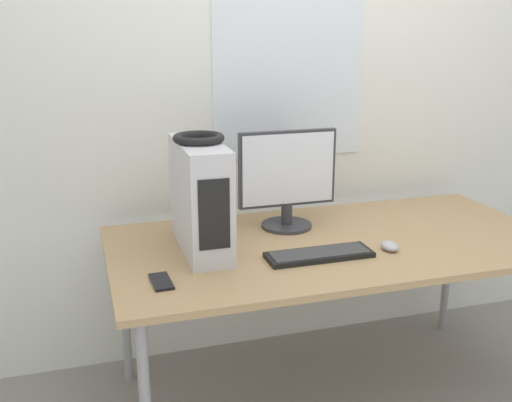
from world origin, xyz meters
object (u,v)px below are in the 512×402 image
at_px(monitor_main, 287,179).
at_px(headphones, 199,138).
at_px(mouse, 390,246).
at_px(pc_tower, 200,197).
at_px(keyboard, 319,255).
at_px(cell_phone, 161,281).

bearing_deg(monitor_main, headphones, -160.15).
relative_size(monitor_main, mouse, 4.76).
xyz_separation_m(pc_tower, keyboard, (0.42, -0.23, -0.21)).
distance_m(monitor_main, cell_phone, 0.80).
bearing_deg(headphones, cell_phone, -125.77).
height_order(headphones, keyboard, headphones).
bearing_deg(monitor_main, cell_phone, -145.04).
relative_size(pc_tower, keyboard, 1.16).
xyz_separation_m(monitor_main, keyboard, (-0.00, -0.38, -0.21)).
xyz_separation_m(keyboard, mouse, (0.30, -0.01, 0.01)).
distance_m(mouse, cell_phone, 0.93).
relative_size(headphones, keyboard, 0.48).
bearing_deg(mouse, headphones, 161.75).
relative_size(keyboard, cell_phone, 2.80).
relative_size(monitor_main, cell_phone, 2.92).
height_order(pc_tower, mouse, pc_tower).
bearing_deg(headphones, pc_tower, -90.00).
distance_m(headphones, mouse, 0.88).
xyz_separation_m(monitor_main, mouse, (0.30, -0.39, -0.21)).
height_order(monitor_main, mouse, monitor_main).
relative_size(keyboard, mouse, 4.56).
distance_m(pc_tower, keyboard, 0.52).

